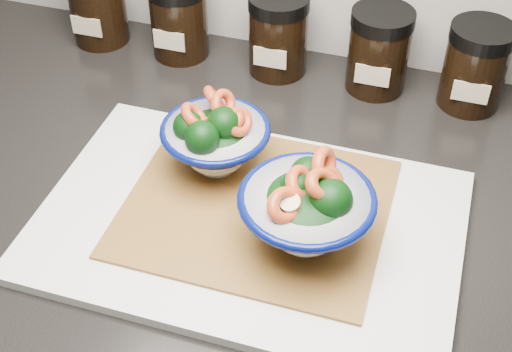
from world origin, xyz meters
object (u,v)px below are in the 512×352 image
(cutting_board, at_px, (249,224))
(spice_jar_b, at_px, (179,18))
(spice_jar_a, at_px, (97,4))
(spice_jar_c, at_px, (278,34))
(bowl_left, at_px, (216,138))
(spice_jar_d, at_px, (379,50))
(spice_jar_e, at_px, (475,66))
(bowl_right, at_px, (307,209))

(cutting_board, xyz_separation_m, spice_jar_b, (-0.20, 0.30, 0.05))
(spice_jar_a, distance_m, spice_jar_c, 0.27)
(bowl_left, relative_size, spice_jar_a, 1.10)
(cutting_board, relative_size, bowl_left, 3.62)
(spice_jar_b, bearing_deg, spice_jar_c, 0.00)
(cutting_board, relative_size, spice_jar_b, 3.98)
(bowl_left, relative_size, spice_jar_d, 1.10)
(spice_jar_b, bearing_deg, bowl_left, -59.45)
(cutting_board, xyz_separation_m, spice_jar_d, (0.08, 0.30, 0.05))
(spice_jar_d, relative_size, spice_jar_e, 1.00)
(bowl_right, xyz_separation_m, spice_jar_b, (-0.26, 0.31, -0.00))
(cutting_board, xyz_separation_m, bowl_left, (-0.06, 0.07, 0.05))
(bowl_left, distance_m, spice_jar_a, 0.35)
(bowl_right, xyz_separation_m, spice_jar_c, (-0.12, 0.31, -0.00))
(cutting_board, xyz_separation_m, spice_jar_a, (-0.32, 0.30, 0.05))
(spice_jar_a, height_order, spice_jar_e, same)
(cutting_board, bearing_deg, spice_jar_b, 123.28)
(cutting_board, relative_size, spice_jar_e, 3.98)
(spice_jar_c, distance_m, spice_jar_d, 0.14)
(bowl_left, distance_m, spice_jar_c, 0.24)
(bowl_left, distance_m, spice_jar_b, 0.27)
(bowl_right, height_order, spice_jar_b, bowl_right)
(spice_jar_b, height_order, spice_jar_d, same)
(bowl_left, xyz_separation_m, spice_jar_b, (-0.14, 0.24, -0.00))
(spice_jar_c, bearing_deg, cutting_board, -79.68)
(bowl_right, height_order, spice_jar_e, bowl_right)
(bowl_right, relative_size, spice_jar_e, 1.23)
(bowl_left, height_order, spice_jar_b, bowl_left)
(bowl_right, distance_m, spice_jar_b, 0.41)
(cutting_board, distance_m, spice_jar_c, 0.31)
(spice_jar_c, height_order, spice_jar_e, same)
(bowl_left, height_order, spice_jar_e, bowl_left)
(cutting_board, relative_size, spice_jar_c, 3.98)
(bowl_left, relative_size, bowl_right, 0.89)
(spice_jar_b, relative_size, spice_jar_c, 1.00)
(cutting_board, distance_m, spice_jar_d, 0.32)
(cutting_board, bearing_deg, spice_jar_a, 136.94)
(cutting_board, height_order, spice_jar_c, spice_jar_c)
(bowl_left, relative_size, spice_jar_b, 1.10)
(bowl_left, bearing_deg, spice_jar_e, 41.54)
(cutting_board, bearing_deg, spice_jar_e, 55.95)
(spice_jar_d, bearing_deg, cutting_board, -105.04)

